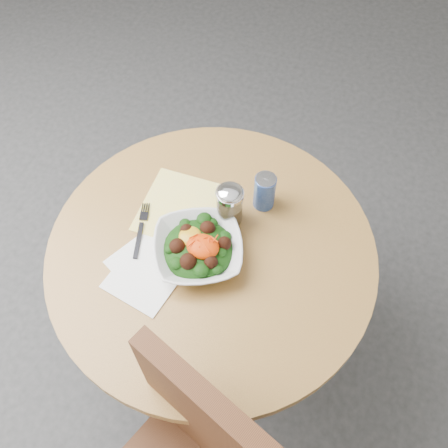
{
  "coord_description": "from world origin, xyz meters",
  "views": [
    {
      "loc": [
        0.25,
        -0.63,
        1.93
      ],
      "look_at": [
        0.02,
        0.05,
        0.81
      ],
      "focal_mm": 40.0,
      "sensor_mm": 36.0,
      "label": 1
    }
  ],
  "objects": [
    {
      "name": "fork",
      "position": [
        -0.21,
        -0.0,
        0.76
      ],
      "size": [
        0.06,
        0.18,
        0.0
      ],
      "color": "black",
      "rests_on": "table"
    },
    {
      "name": "cloth_napkin",
      "position": [
        -0.11,
        0.1,
        0.75
      ],
      "size": [
        0.26,
        0.24,
        0.0
      ],
      "primitive_type": "cube",
      "rotation": [
        0.0,
        0.0,
        -0.01
      ],
      "color": "yellow",
      "rests_on": "table"
    },
    {
      "name": "spice_shaker",
      "position": [
        0.02,
        0.11,
        0.82
      ],
      "size": [
        0.08,
        0.08,
        0.14
      ],
      "color": "silver",
      "rests_on": "table"
    },
    {
      "name": "beverage_can",
      "position": [
        0.09,
        0.19,
        0.81
      ],
      "size": [
        0.06,
        0.06,
        0.12
      ],
      "color": "navy",
      "rests_on": "table"
    },
    {
      "name": "paper_napkins",
      "position": [
        -0.14,
        -0.12,
        0.75
      ],
      "size": [
        0.23,
        0.26,
        0.0
      ],
      "color": "white",
      "rests_on": "table"
    },
    {
      "name": "table",
      "position": [
        0.0,
        0.0,
        0.55
      ],
      "size": [
        0.9,
        0.9,
        0.75
      ],
      "color": "black",
      "rests_on": "ground"
    },
    {
      "name": "salad_bowl",
      "position": [
        -0.03,
        -0.03,
        0.78
      ],
      "size": [
        0.31,
        0.31,
        0.09
      ],
      "color": "silver",
      "rests_on": "table"
    },
    {
      "name": "ground",
      "position": [
        0.0,
        0.0,
        0.0
      ],
      "size": [
        6.0,
        6.0,
        0.0
      ],
      "primitive_type": "plane",
      "color": "#2E2E30",
      "rests_on": "ground"
    }
  ]
}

